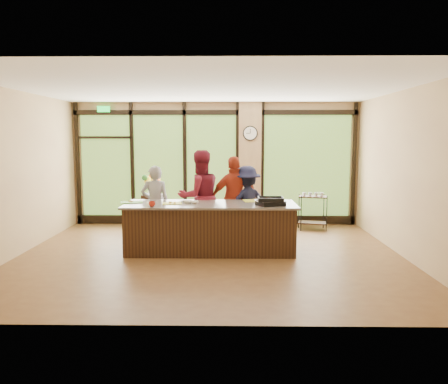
{
  "coord_description": "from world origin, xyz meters",
  "views": [
    {
      "loc": [
        0.38,
        -7.77,
        2.14
      ],
      "look_at": [
        0.25,
        0.4,
        1.12
      ],
      "focal_mm": 35.0,
      "sensor_mm": 36.0,
      "label": 1
    }
  ],
  "objects_px": {
    "island_base": "(210,229)",
    "cook_left": "(155,204)",
    "bar_cart": "(313,207)",
    "flower_stand": "(154,213)",
    "roasting_pan": "(270,203)",
    "cook_right": "(247,204)"
  },
  "relations": [
    {
      "from": "flower_stand",
      "to": "island_base",
      "type": "bearing_deg",
      "value": -39.28
    },
    {
      "from": "island_base",
      "to": "roasting_pan",
      "type": "relative_size",
      "value": 6.83
    },
    {
      "from": "island_base",
      "to": "cook_right",
      "type": "bearing_deg",
      "value": 49.5
    },
    {
      "from": "roasting_pan",
      "to": "flower_stand",
      "type": "xyz_separation_m",
      "value": [
        -2.5,
        1.99,
        -0.53
      ]
    },
    {
      "from": "flower_stand",
      "to": "bar_cart",
      "type": "distance_m",
      "value": 3.7
    },
    {
      "from": "roasting_pan",
      "to": "flower_stand",
      "type": "height_order",
      "value": "roasting_pan"
    },
    {
      "from": "roasting_pan",
      "to": "island_base",
      "type": "bearing_deg",
      "value": 145.56
    },
    {
      "from": "roasting_pan",
      "to": "bar_cart",
      "type": "relative_size",
      "value": 0.52
    },
    {
      "from": "cook_left",
      "to": "bar_cart",
      "type": "height_order",
      "value": "cook_left"
    },
    {
      "from": "roasting_pan",
      "to": "flower_stand",
      "type": "relative_size",
      "value": 0.53
    },
    {
      "from": "cook_left",
      "to": "flower_stand",
      "type": "xyz_separation_m",
      "value": [
        -0.22,
        1.04,
        -0.36
      ]
    },
    {
      "from": "island_base",
      "to": "flower_stand",
      "type": "xyz_separation_m",
      "value": [
        -1.39,
        1.79,
        -0.01
      ]
    },
    {
      "from": "island_base",
      "to": "cook_left",
      "type": "relative_size",
      "value": 1.95
    },
    {
      "from": "cook_left",
      "to": "bar_cart",
      "type": "bearing_deg",
      "value": -168.59
    },
    {
      "from": "cook_left",
      "to": "flower_stand",
      "type": "distance_m",
      "value": 1.12
    },
    {
      "from": "flower_stand",
      "to": "cook_left",
      "type": "bearing_deg",
      "value": -65.05
    },
    {
      "from": "island_base",
      "to": "bar_cart",
      "type": "xyz_separation_m",
      "value": [
        2.3,
        2.03,
        0.09
      ]
    },
    {
      "from": "bar_cart",
      "to": "cook_left",
      "type": "bearing_deg",
      "value": -146.28
    },
    {
      "from": "flower_stand",
      "to": "roasting_pan",
      "type": "bearing_deg",
      "value": -25.8
    },
    {
      "from": "island_base",
      "to": "flower_stand",
      "type": "relative_size",
      "value": 3.62
    },
    {
      "from": "island_base",
      "to": "bar_cart",
      "type": "relative_size",
      "value": 3.53
    },
    {
      "from": "island_base",
      "to": "bar_cart",
      "type": "distance_m",
      "value": 3.06
    }
  ]
}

